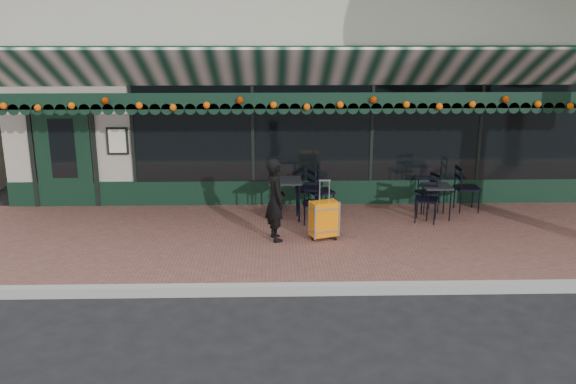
{
  "coord_description": "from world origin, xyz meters",
  "views": [
    {
      "loc": [
        -0.6,
        -8.12,
        3.73
      ],
      "look_at": [
        -0.35,
        1.6,
        1.06
      ],
      "focal_mm": 38.0,
      "sensor_mm": 36.0,
      "label": 1
    }
  ],
  "objects_px": {
    "chair_a_left": "(427,193)",
    "chair_b_front": "(313,203)",
    "chair_a_right": "(467,188)",
    "suitcase": "(324,219)",
    "chair_b_left": "(307,189)",
    "chair_a_front": "(426,200)",
    "cafe_table_b": "(285,184)",
    "cafe_table_a": "(437,189)",
    "woman": "(276,200)",
    "chair_b_right": "(321,192)"
  },
  "relations": [
    {
      "from": "woman",
      "to": "chair_a_left",
      "type": "height_order",
      "value": "woman"
    },
    {
      "from": "suitcase",
      "to": "cafe_table_a",
      "type": "distance_m",
      "value": 2.53
    },
    {
      "from": "suitcase",
      "to": "chair_b_left",
      "type": "xyz_separation_m",
      "value": [
        -0.21,
        1.49,
        0.14
      ]
    },
    {
      "from": "cafe_table_b",
      "to": "chair_a_right",
      "type": "relative_size",
      "value": 0.83
    },
    {
      "from": "cafe_table_b",
      "to": "chair_a_left",
      "type": "relative_size",
      "value": 0.97
    },
    {
      "from": "suitcase",
      "to": "chair_b_left",
      "type": "relative_size",
      "value": 1.07
    },
    {
      "from": "chair_b_left",
      "to": "chair_b_right",
      "type": "height_order",
      "value": "chair_b_left"
    },
    {
      "from": "chair_b_right",
      "to": "chair_b_front",
      "type": "height_order",
      "value": "chair_b_right"
    },
    {
      "from": "chair_b_left",
      "to": "chair_b_front",
      "type": "distance_m",
      "value": 0.63
    },
    {
      "from": "chair_b_left",
      "to": "woman",
      "type": "bearing_deg",
      "value": -21.12
    },
    {
      "from": "chair_b_front",
      "to": "chair_a_front",
      "type": "bearing_deg",
      "value": 6.3
    },
    {
      "from": "chair_a_left",
      "to": "chair_b_front",
      "type": "relative_size",
      "value": 1.01
    },
    {
      "from": "chair_a_right",
      "to": "chair_a_front",
      "type": "bearing_deg",
      "value": 123.25
    },
    {
      "from": "suitcase",
      "to": "chair_b_right",
      "type": "distance_m",
      "value": 1.42
    },
    {
      "from": "chair_b_right",
      "to": "chair_b_front",
      "type": "relative_size",
      "value": 1.19
    },
    {
      "from": "woman",
      "to": "cafe_table_a",
      "type": "bearing_deg",
      "value": -83.99
    },
    {
      "from": "chair_a_front",
      "to": "chair_b_right",
      "type": "height_order",
      "value": "chair_b_right"
    },
    {
      "from": "cafe_table_b",
      "to": "chair_b_right",
      "type": "bearing_deg",
      "value": 16.75
    },
    {
      "from": "suitcase",
      "to": "chair_b_front",
      "type": "height_order",
      "value": "suitcase"
    },
    {
      "from": "cafe_table_b",
      "to": "chair_b_front",
      "type": "height_order",
      "value": "chair_b_front"
    },
    {
      "from": "cafe_table_a",
      "to": "chair_a_left",
      "type": "height_order",
      "value": "chair_a_left"
    },
    {
      "from": "chair_a_front",
      "to": "chair_b_right",
      "type": "relative_size",
      "value": 0.93
    },
    {
      "from": "chair_a_front",
      "to": "chair_b_right",
      "type": "distance_m",
      "value": 2.0
    },
    {
      "from": "woman",
      "to": "chair_a_front",
      "type": "bearing_deg",
      "value": -86.48
    },
    {
      "from": "chair_a_left",
      "to": "chair_a_front",
      "type": "bearing_deg",
      "value": -34.14
    },
    {
      "from": "chair_a_right",
      "to": "cafe_table_b",
      "type": "bearing_deg",
      "value": 94.84
    },
    {
      "from": "woman",
      "to": "suitcase",
      "type": "height_order",
      "value": "woman"
    },
    {
      "from": "cafe_table_b",
      "to": "chair_a_front",
      "type": "relative_size",
      "value": 0.89
    },
    {
      "from": "woman",
      "to": "cafe_table_b",
      "type": "xyz_separation_m",
      "value": [
        0.19,
        1.22,
        -0.03
      ]
    },
    {
      "from": "chair_b_front",
      "to": "chair_b_right",
      "type": "bearing_deg",
      "value": 75.95
    },
    {
      "from": "cafe_table_b",
      "to": "chair_b_right",
      "type": "xyz_separation_m",
      "value": [
        0.7,
        0.21,
        -0.23
      ]
    },
    {
      "from": "cafe_table_b",
      "to": "chair_b_left",
      "type": "xyz_separation_m",
      "value": [
        0.44,
        0.29,
        -0.19
      ]
    },
    {
      "from": "chair_a_left",
      "to": "chair_a_front",
      "type": "distance_m",
      "value": 0.65
    },
    {
      "from": "chair_a_right",
      "to": "woman",
      "type": "bearing_deg",
      "value": 111.54
    },
    {
      "from": "chair_a_left",
      "to": "chair_a_right",
      "type": "relative_size",
      "value": 0.85
    },
    {
      "from": "woman",
      "to": "chair_a_front",
      "type": "distance_m",
      "value": 2.99
    },
    {
      "from": "chair_a_right",
      "to": "chair_b_front",
      "type": "distance_m",
      "value": 3.2
    },
    {
      "from": "woman",
      "to": "suitcase",
      "type": "bearing_deg",
      "value": -103.62
    },
    {
      "from": "chair_a_front",
      "to": "cafe_table_b",
      "type": "bearing_deg",
      "value": -168.01
    },
    {
      "from": "cafe_table_a",
      "to": "woman",
      "type": "bearing_deg",
      "value": -159.3
    },
    {
      "from": "cafe_table_b",
      "to": "chair_a_left",
      "type": "distance_m",
      "value": 2.85
    },
    {
      "from": "chair_b_left",
      "to": "chair_b_front",
      "type": "bearing_deg",
      "value": 8.51
    },
    {
      "from": "suitcase",
      "to": "chair_a_left",
      "type": "xyz_separation_m",
      "value": [
        2.17,
        1.54,
        0.04
      ]
    },
    {
      "from": "woman",
      "to": "chair_b_right",
      "type": "bearing_deg",
      "value": -46.63
    },
    {
      "from": "woman",
      "to": "chair_b_right",
      "type": "relative_size",
      "value": 1.57
    },
    {
      "from": "woman",
      "to": "chair_a_right",
      "type": "distance_m",
      "value": 4.15
    },
    {
      "from": "woman",
      "to": "suitcase",
      "type": "relative_size",
      "value": 1.37
    },
    {
      "from": "chair_a_front",
      "to": "chair_b_left",
      "type": "xyz_separation_m",
      "value": [
        -2.2,
        0.58,
        0.07
      ]
    },
    {
      "from": "cafe_table_a",
      "to": "chair_a_right",
      "type": "height_order",
      "value": "chair_a_right"
    },
    {
      "from": "chair_a_left",
      "to": "cafe_table_b",
      "type": "bearing_deg",
      "value": -101.49
    }
  ]
}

